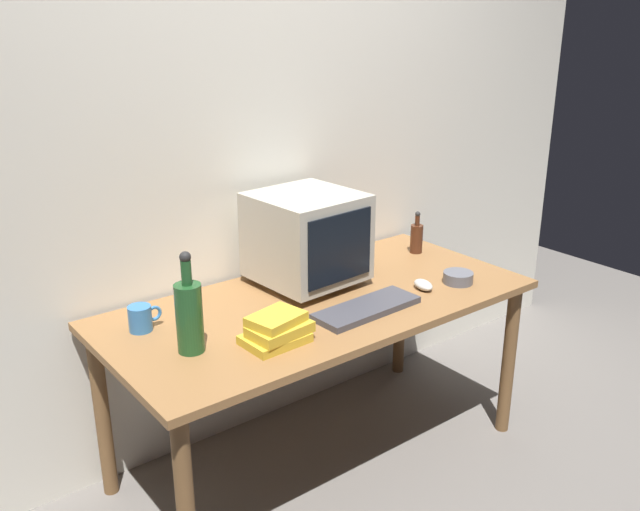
{
  "coord_description": "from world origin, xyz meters",
  "views": [
    {
      "loc": [
        -1.47,
        -1.89,
        1.76
      ],
      "look_at": [
        0.0,
        0.0,
        0.89
      ],
      "focal_mm": 38.63,
      "sensor_mm": 36.0,
      "label": 1
    }
  ],
  "objects_px": {
    "crt_monitor": "(307,238)",
    "computer_mouse": "(423,285)",
    "bottle_short": "(417,237)",
    "keyboard": "(367,308)",
    "cd_spindle": "(458,278)",
    "bottle_tall": "(189,315)",
    "mug": "(141,318)",
    "book_stack": "(277,330)"
  },
  "relations": [
    {
      "from": "crt_monitor",
      "to": "computer_mouse",
      "type": "height_order",
      "value": "crt_monitor"
    },
    {
      "from": "bottle_short",
      "to": "keyboard",
      "type": "bearing_deg",
      "value": -150.24
    },
    {
      "from": "bottle_short",
      "to": "crt_monitor",
      "type": "bearing_deg",
      "value": 179.55
    },
    {
      "from": "computer_mouse",
      "to": "bottle_short",
      "type": "distance_m",
      "value": 0.44
    },
    {
      "from": "computer_mouse",
      "to": "cd_spindle",
      "type": "bearing_deg",
      "value": 0.97
    },
    {
      "from": "keyboard",
      "to": "cd_spindle",
      "type": "distance_m",
      "value": 0.47
    },
    {
      "from": "bottle_tall",
      "to": "mug",
      "type": "height_order",
      "value": "bottle_tall"
    },
    {
      "from": "mug",
      "to": "cd_spindle",
      "type": "xyz_separation_m",
      "value": [
        1.19,
        -0.38,
        -0.02
      ]
    },
    {
      "from": "keyboard",
      "to": "bottle_tall",
      "type": "height_order",
      "value": "bottle_tall"
    },
    {
      "from": "bottle_tall",
      "to": "mug",
      "type": "distance_m",
      "value": 0.26
    },
    {
      "from": "bottle_short",
      "to": "cd_spindle",
      "type": "bearing_deg",
      "value": -109.53
    },
    {
      "from": "bottle_tall",
      "to": "bottle_short",
      "type": "xyz_separation_m",
      "value": [
        1.25,
        0.23,
        -0.06
      ]
    },
    {
      "from": "keyboard",
      "to": "crt_monitor",
      "type": "bearing_deg",
      "value": 89.47
    },
    {
      "from": "crt_monitor",
      "to": "computer_mouse",
      "type": "relative_size",
      "value": 4.09
    },
    {
      "from": "bottle_short",
      "to": "book_stack",
      "type": "height_order",
      "value": "bottle_short"
    },
    {
      "from": "crt_monitor",
      "to": "computer_mouse",
      "type": "distance_m",
      "value": 0.49
    },
    {
      "from": "keyboard",
      "to": "computer_mouse",
      "type": "xyz_separation_m",
      "value": [
        0.32,
        0.02,
        0.01
      ]
    },
    {
      "from": "crt_monitor",
      "to": "book_stack",
      "type": "bearing_deg",
      "value": -137.72
    },
    {
      "from": "computer_mouse",
      "to": "mug",
      "type": "distance_m",
      "value": 1.08
    },
    {
      "from": "book_stack",
      "to": "mug",
      "type": "distance_m",
      "value": 0.48
    },
    {
      "from": "computer_mouse",
      "to": "mug",
      "type": "relative_size",
      "value": 0.83
    },
    {
      "from": "crt_monitor",
      "to": "mug",
      "type": "height_order",
      "value": "crt_monitor"
    },
    {
      "from": "crt_monitor",
      "to": "book_stack",
      "type": "height_order",
      "value": "crt_monitor"
    },
    {
      "from": "bottle_short",
      "to": "mug",
      "type": "height_order",
      "value": "bottle_short"
    },
    {
      "from": "bottle_tall",
      "to": "bottle_short",
      "type": "distance_m",
      "value": 1.27
    },
    {
      "from": "keyboard",
      "to": "cd_spindle",
      "type": "bearing_deg",
      "value": -4.4
    },
    {
      "from": "book_stack",
      "to": "bottle_short",
      "type": "bearing_deg",
      "value": 19.19
    },
    {
      "from": "mug",
      "to": "bottle_tall",
      "type": "bearing_deg",
      "value": -75.2
    },
    {
      "from": "crt_monitor",
      "to": "keyboard",
      "type": "height_order",
      "value": "crt_monitor"
    },
    {
      "from": "bottle_tall",
      "to": "book_stack",
      "type": "distance_m",
      "value": 0.29
    },
    {
      "from": "computer_mouse",
      "to": "mug",
      "type": "xyz_separation_m",
      "value": [
        -1.03,
        0.34,
        0.03
      ]
    },
    {
      "from": "bottle_short",
      "to": "book_stack",
      "type": "distance_m",
      "value": 1.06
    },
    {
      "from": "bottle_tall",
      "to": "bottle_short",
      "type": "height_order",
      "value": "bottle_tall"
    },
    {
      "from": "bottle_tall",
      "to": "bottle_short",
      "type": "bearing_deg",
      "value": 10.26
    },
    {
      "from": "computer_mouse",
      "to": "keyboard",
      "type": "bearing_deg",
      "value": -161.49
    },
    {
      "from": "keyboard",
      "to": "book_stack",
      "type": "relative_size",
      "value": 1.85
    },
    {
      "from": "bottle_short",
      "to": "book_stack",
      "type": "xyz_separation_m",
      "value": [
        -1.0,
        -0.35,
        -0.03
      ]
    },
    {
      "from": "computer_mouse",
      "to": "mug",
      "type": "height_order",
      "value": "mug"
    },
    {
      "from": "keyboard",
      "to": "bottle_short",
      "type": "bearing_deg",
      "value": 27.57
    },
    {
      "from": "cd_spindle",
      "to": "bottle_tall",
      "type": "bearing_deg",
      "value": 173.1
    },
    {
      "from": "crt_monitor",
      "to": "book_stack",
      "type": "relative_size",
      "value": 1.81
    },
    {
      "from": "book_stack",
      "to": "mug",
      "type": "bearing_deg",
      "value": 131.05
    }
  ]
}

